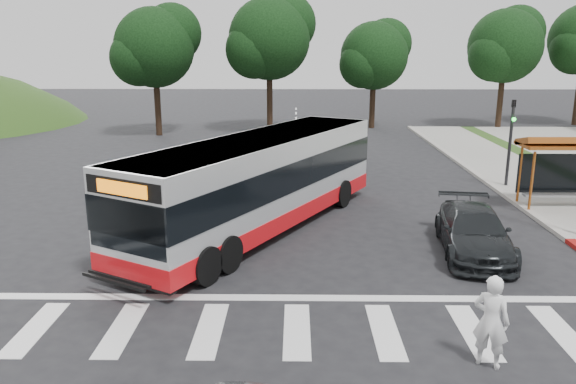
{
  "coord_description": "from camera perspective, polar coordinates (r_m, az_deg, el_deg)",
  "views": [
    {
      "loc": [
        -0.05,
        -16.57,
        6.26
      ],
      "look_at": [
        -0.29,
        1.39,
        1.6
      ],
      "focal_mm": 35.0,
      "sensor_mm": 36.0,
      "label": 1
    }
  ],
  "objects": [
    {
      "name": "ground",
      "position": [
        17.71,
        0.88,
        -6.16
      ],
      "size": [
        140.0,
        140.0,
        0.0
      ],
      "primitive_type": "plane",
      "color": "black",
      "rests_on": "ground"
    },
    {
      "name": "sidewalk_east",
      "position": [
        27.64,
        24.3,
        0.27
      ],
      "size": [
        4.0,
        40.0,
        0.12
      ],
      "primitive_type": "cube",
      "color": "gray",
      "rests_on": "ground"
    },
    {
      "name": "curb_east",
      "position": [
        26.9,
        20.4,
        0.33
      ],
      "size": [
        0.3,
        40.0,
        0.15
      ],
      "primitive_type": "cube",
      "color": "#9E9991",
      "rests_on": "ground"
    },
    {
      "name": "crosswalk_ladder",
      "position": [
        13.15,
        0.91,
        -13.86
      ],
      "size": [
        18.0,
        2.6,
        0.01
      ],
      "primitive_type": "cube",
      "color": "silver",
      "rests_on": "ground"
    },
    {
      "name": "bus_shelter",
      "position": [
        24.55,
        27.05,
        3.79
      ],
      "size": [
        4.2,
        1.6,
        2.86
      ],
      "color": "#A0501A",
      "rests_on": "sidewalk_east"
    },
    {
      "name": "traffic_signal_ne_short",
      "position": [
        27.12,
        21.71,
        5.5
      ],
      "size": [
        0.18,
        0.37,
        4.0
      ],
      "color": "black",
      "rests_on": "ground"
    },
    {
      "name": "tree_ne_a",
      "position": [
        47.46,
        21.27,
        13.76
      ],
      "size": [
        6.16,
        5.74,
        9.3
      ],
      "color": "black",
      "rests_on": "parking_lot"
    },
    {
      "name": "tree_north_a",
      "position": [
        42.68,
        -1.81,
        15.43
      ],
      "size": [
        6.6,
        6.15,
        10.17
      ],
      "color": "black",
      "rests_on": "ground"
    },
    {
      "name": "tree_north_b",
      "position": [
        45.05,
        8.83,
        13.63
      ],
      "size": [
        5.72,
        5.33,
        8.43
      ],
      "color": "black",
      "rests_on": "ground"
    },
    {
      "name": "tree_north_c",
      "position": [
        41.81,
        -13.3,
        14.22
      ],
      "size": [
        6.16,
        5.74,
        9.3
      ],
      "color": "black",
      "rests_on": "ground"
    },
    {
      "name": "transit_bus",
      "position": [
        19.5,
        -2.8,
        0.8
      ],
      "size": [
        8.53,
        12.37,
        3.26
      ],
      "primitive_type": null,
      "rotation": [
        0.0,
        0.0,
        -0.51
      ],
      "color": "silver",
      "rests_on": "ground"
    },
    {
      "name": "pedestrian",
      "position": [
        12.13,
        19.93,
        -12.23
      ],
      "size": [
        0.85,
        0.77,
        1.95
      ],
      "primitive_type": "imported",
      "rotation": [
        0.0,
        0.0,
        2.59
      ],
      "color": "white",
      "rests_on": "ground"
    },
    {
      "name": "dark_sedan",
      "position": [
        18.37,
        18.35,
        -3.81
      ],
      "size": [
        2.58,
        5.09,
        1.42
      ],
      "primitive_type": "imported",
      "rotation": [
        0.0,
        0.0,
        -0.13
      ],
      "color": "black",
      "rests_on": "ground"
    }
  ]
}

